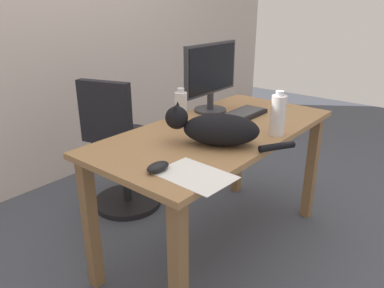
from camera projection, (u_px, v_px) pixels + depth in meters
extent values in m
plane|color=#474C56|center=(216.00, 244.00, 2.25)|extent=(8.00, 8.00, 0.00)
cube|color=beige|center=(49.00, 15.00, 2.69)|extent=(6.00, 0.04, 2.60)
cube|color=#9E7247|center=(219.00, 131.00, 1.98)|extent=(1.45, 0.70, 0.03)
cube|color=olive|center=(178.00, 277.00, 1.47)|extent=(0.06, 0.06, 0.72)
cube|color=olive|center=(311.00, 168.00, 2.43)|extent=(0.06, 0.06, 0.72)
cube|color=olive|center=(91.00, 225.00, 1.81)|extent=(0.06, 0.06, 0.72)
cube|color=olive|center=(238.00, 148.00, 2.77)|extent=(0.06, 0.06, 0.72)
cylinder|color=black|center=(128.00, 201.00, 2.70)|extent=(0.48, 0.48, 0.04)
cylinder|color=black|center=(126.00, 174.00, 2.62)|extent=(0.06, 0.06, 0.49)
cylinder|color=black|center=(123.00, 138.00, 2.52)|extent=(0.44, 0.44, 0.06)
cube|color=black|center=(105.00, 113.00, 2.27)|extent=(0.17, 0.35, 0.40)
cylinder|color=#333338|center=(210.00, 110.00, 2.29)|extent=(0.20, 0.20, 0.01)
cylinder|color=#333338|center=(210.00, 101.00, 2.27)|extent=(0.04, 0.04, 0.10)
cube|color=#333338|center=(211.00, 68.00, 2.19)|extent=(0.48, 0.03, 0.30)
cube|color=black|center=(213.00, 69.00, 2.19)|extent=(0.45, 0.01, 0.27)
cube|color=black|center=(238.00, 117.00, 2.14)|extent=(0.44, 0.15, 0.02)
cube|color=#444447|center=(238.00, 114.00, 2.14)|extent=(0.40, 0.12, 0.00)
ellipsoid|color=black|center=(221.00, 130.00, 1.73)|extent=(0.34, 0.40, 0.15)
sphere|color=black|center=(177.00, 118.00, 1.74)|extent=(0.11, 0.11, 0.11)
cone|color=black|center=(175.00, 109.00, 1.70)|extent=(0.04, 0.04, 0.04)
cone|color=black|center=(178.00, 106.00, 1.75)|extent=(0.04, 0.04, 0.04)
cylinder|color=black|center=(277.00, 147.00, 1.68)|extent=(0.17, 0.12, 0.03)
ellipsoid|color=black|center=(158.00, 167.00, 1.48)|extent=(0.11, 0.06, 0.04)
cube|color=white|center=(195.00, 175.00, 1.45)|extent=(0.22, 0.30, 0.00)
cylinder|color=silver|center=(278.00, 116.00, 1.85)|extent=(0.08, 0.08, 0.21)
cylinder|color=silver|center=(280.00, 93.00, 1.81)|extent=(0.04, 0.04, 0.02)
cylinder|color=silver|center=(181.00, 110.00, 1.98)|extent=(0.07, 0.07, 0.19)
cylinder|color=silver|center=(181.00, 90.00, 1.95)|extent=(0.04, 0.04, 0.02)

